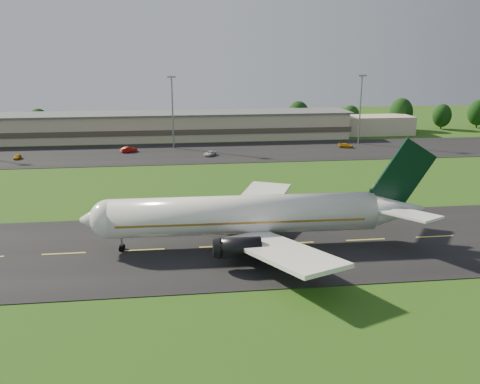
{
  "coord_description": "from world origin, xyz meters",
  "views": [
    {
      "loc": [
        4.64,
        -72.58,
        28.08
      ],
      "look_at": [
        14.98,
        8.0,
        6.0
      ],
      "focal_mm": 40.0,
      "sensor_mm": 36.0,
      "label": 1
    }
  ],
  "objects": [
    {
      "name": "airliner",
      "position": [
        15.37,
        -0.02,
        4.66
      ],
      "size": [
        51.27,
        42.17,
        15.57
      ],
      "rotation": [
        0.0,
        0.0,
        -0.02
      ],
      "color": "white",
      "rests_on": "ground"
    },
    {
      "name": "tree_line",
      "position": [
        37.88,
        106.33,
        5.26
      ],
      "size": [
        197.77,
        8.74,
        11.04
      ],
      "color": "black",
      "rests_on": "ground"
    },
    {
      "name": "service_vehicle_b",
      "position": [
        -7.33,
        75.07,
        0.85
      ],
      "size": [
        4.81,
        3.37,
        1.5
      ],
      "primitive_type": "imported",
      "rotation": [
        0.0,
        0.0,
        2.01
      ],
      "color": "#A80E0B",
      "rests_on": "apron"
    },
    {
      "name": "service_vehicle_a",
      "position": [
        -35.26,
        69.24,
        0.69
      ],
      "size": [
        1.48,
        3.48,
        1.17
      ],
      "primitive_type": "imported",
      "rotation": [
        0.0,
        0.0,
        -0.03
      ],
      "color": "#C2880B",
      "rests_on": "apron"
    },
    {
      "name": "light_mast_centre",
      "position": [
        5.0,
        80.0,
        12.74
      ],
      "size": [
        2.4,
        1.2,
        20.35
      ],
      "color": "gray",
      "rests_on": "ground"
    },
    {
      "name": "apron",
      "position": [
        0.0,
        72.0,
        0.05
      ],
      "size": [
        260.0,
        30.0,
        0.1
      ],
      "primitive_type": "cube",
      "color": "black",
      "rests_on": "ground"
    },
    {
      "name": "service_vehicle_c",
      "position": [
        14.52,
        67.33,
        0.72
      ],
      "size": [
        4.04,
        4.86,
        1.23
      ],
      "primitive_type": "imported",
      "rotation": [
        0.0,
        0.0,
        -0.54
      ],
      "color": "silver",
      "rests_on": "apron"
    },
    {
      "name": "terminal",
      "position": [
        6.4,
        96.18,
        3.99
      ],
      "size": [
        145.0,
        16.0,
        8.4
      ],
      "color": "#BCAC8F",
      "rests_on": "ground"
    },
    {
      "name": "taxiway",
      "position": [
        0.0,
        0.0,
        0.05
      ],
      "size": [
        220.0,
        30.0,
        0.1
      ],
      "primitive_type": "cube",
      "color": "black",
      "rests_on": "ground"
    },
    {
      "name": "ground",
      "position": [
        0.0,
        0.0,
        0.0
      ],
      "size": [
        360.0,
        360.0,
        0.0
      ],
      "primitive_type": "plane",
      "color": "#284912",
      "rests_on": "ground"
    },
    {
      "name": "light_mast_east",
      "position": [
        60.0,
        80.0,
        12.74
      ],
      "size": [
        2.4,
        1.2,
        20.35
      ],
      "color": "gray",
      "rests_on": "ground"
    },
    {
      "name": "service_vehicle_d",
      "position": [
        54.19,
        73.99,
        0.72
      ],
      "size": [
        4.59,
        3.34,
        1.23
      ],
      "primitive_type": "imported",
      "rotation": [
        0.0,
        0.0,
        1.14
      ],
      "color": "#C7830B",
      "rests_on": "apron"
    }
  ]
}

